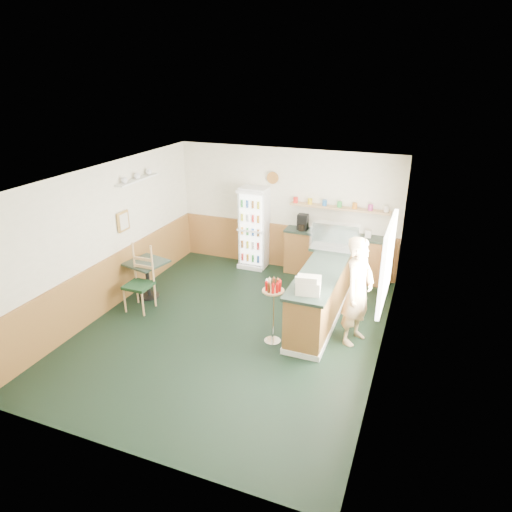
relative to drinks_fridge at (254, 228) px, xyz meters
The scene contains 13 objects.
ground 2.97m from the drinks_fridge, 76.36° to the right, with size 6.00×6.00×0.00m, color black.
room_envelope 2.14m from the drinks_fridge, 77.69° to the right, with size 5.04×6.02×2.72m.
service_counter 2.65m from the drinks_fridge, 39.57° to the right, with size 0.68×3.01×1.01m.
back_counter 1.89m from the drinks_fridge, ahead, with size 2.24×0.42×1.69m.
drinks_fridge is the anchor object (origin of this frame).
display_case 2.24m from the drinks_fridge, 24.21° to the right, with size 0.89×0.46×0.51m.
cash_register 3.44m from the drinks_fridge, 54.07° to the right, with size 0.37×0.39×0.21m, color beige.
shopkeeper 3.57m from the drinks_fridge, 40.44° to the right, with size 0.61×0.44×1.84m, color tan.
condiment_stand 3.20m from the drinks_fridge, 62.88° to the right, with size 0.36×0.36×1.12m.
newspaper_rack 2.39m from the drinks_fridge, 45.17° to the right, with size 0.09×0.47×0.55m.
cafe_table 2.64m from the drinks_fridge, 122.09° to the right, with size 0.83×0.83×0.76m.
cafe_chair 2.89m from the drinks_fridge, 115.60° to the right, with size 0.47×0.47×1.25m.
dog_doorstop 2.50m from the drinks_fridge, 48.77° to the right, with size 0.24×0.32×0.29m.
Camera 1 is at (2.90, -6.29, 4.24)m, focal length 32.00 mm.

